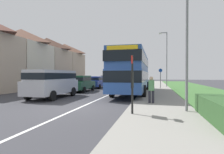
% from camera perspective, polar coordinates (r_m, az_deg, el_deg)
% --- Properties ---
extents(ground_plane, '(120.00, 120.00, 0.00)m').
position_cam_1_polar(ground_plane, '(9.90, -10.28, -9.60)').
color(ground_plane, '#38383D').
extents(lane_marking_centre, '(0.14, 60.00, 0.01)m').
position_cam_1_polar(lane_marking_centre, '(17.45, 0.37, -5.09)').
color(lane_marking_centre, silver).
rests_on(lane_marking_centre, ground_plane).
extents(pavement_near_side, '(3.20, 68.00, 0.12)m').
position_cam_1_polar(pavement_near_side, '(15.02, 14.47, -5.85)').
color(pavement_near_side, gray).
rests_on(pavement_near_side, ground_plane).
extents(grass_verge_seaward, '(6.00, 68.00, 0.08)m').
position_cam_1_polar(grass_verge_seaward, '(15.70, 30.44, -5.71)').
color(grass_verge_seaward, '#3D6B33').
rests_on(grass_verge_seaward, ground_plane).
extents(roadside_hedge, '(1.10, 4.01, 0.90)m').
position_cam_1_polar(roadside_hedge, '(7.51, 32.14, -9.51)').
color(roadside_hedge, '#2D5128').
rests_on(roadside_hedge, ground_plane).
extents(double_decker_bus, '(2.80, 11.32, 3.70)m').
position_cam_1_polar(double_decker_bus, '(16.93, 6.55, 1.97)').
color(double_decker_bus, '#284C93').
rests_on(double_decker_bus, ground_plane).
extents(parked_van_silver, '(2.11, 5.00, 2.11)m').
position_cam_1_polar(parked_van_silver, '(14.45, -18.38, -1.33)').
color(parked_van_silver, '#B7B7BC').
rests_on(parked_van_silver, ground_plane).
extents(parked_car_dark_green, '(1.92, 4.19, 1.68)m').
position_cam_1_polar(parked_car_dark_green, '(19.18, -9.91, -1.83)').
color(parked_car_dark_green, '#19472D').
rests_on(parked_car_dark_green, ground_plane).
extents(parked_car_blue, '(1.89, 4.51, 1.56)m').
position_cam_1_polar(parked_car_blue, '(23.91, -4.97, -1.46)').
color(parked_car_blue, navy).
rests_on(parked_car_blue, ground_plane).
extents(parked_car_grey, '(1.87, 4.60, 1.65)m').
position_cam_1_polar(parked_car_grey, '(29.29, -1.39, -0.97)').
color(parked_car_grey, slate).
rests_on(parked_car_grey, ground_plane).
extents(pedestrian_at_stop, '(0.34, 0.34, 1.67)m').
position_cam_1_polar(pedestrian_at_stop, '(10.70, 12.40, -3.56)').
color(pedestrian_at_stop, '#23232D').
rests_on(pedestrian_at_stop, ground_plane).
extents(bus_stop_sign, '(0.09, 0.52, 2.60)m').
position_cam_1_polar(bus_stop_sign, '(7.61, 6.49, -1.02)').
color(bus_stop_sign, black).
rests_on(bus_stop_sign, ground_plane).
extents(cycle_route_sign, '(0.44, 0.08, 2.52)m').
position_cam_1_polar(cycle_route_sign, '(22.39, 15.18, -0.19)').
color(cycle_route_sign, slate).
rests_on(cycle_route_sign, ground_plane).
extents(street_lamp_near, '(1.14, 0.20, 7.73)m').
position_cam_1_polar(street_lamp_near, '(9.17, 22.11, 17.45)').
color(street_lamp_near, slate).
rests_on(street_lamp_near, ground_plane).
extents(street_lamp_mid, '(1.14, 0.20, 7.64)m').
position_cam_1_polar(street_lamp_mid, '(26.02, 16.82, 6.42)').
color(street_lamp_mid, slate).
rests_on(street_lamp_mid, ground_plane).
extents(house_terrace_far_side, '(6.10, 22.16, 7.56)m').
position_cam_1_polar(house_terrace_far_side, '(27.68, -23.19, 4.82)').
color(house_terrace_far_side, tan).
rests_on(house_terrace_far_side, ground_plane).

